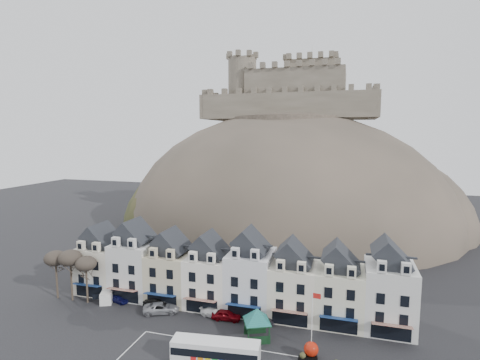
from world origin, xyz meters
name	(u,v)px	position (x,y,z in m)	size (l,w,h in m)	color
coach_bay_markings	(210,360)	(2.00, 1.25, 0.00)	(22.00, 7.50, 0.01)	silver
townhouse_terrace	(231,274)	(0.15, 15.97, 5.30)	(54.40, 9.35, 11.80)	beige
castle_hill	(289,227)	(1.25, 68.95, 0.11)	(100.00, 76.00, 68.00)	#3E3830
castle	(292,92)	(0.51, 75.93, 40.19)	(50.20, 22.20, 22.00)	brown
tree_left_far	(55,259)	(-29.00, 10.50, 6.90)	(3.61, 3.61, 8.24)	#383024
tree_left_mid	(70,258)	(-26.00, 10.50, 7.24)	(3.78, 3.78, 8.64)	#383024
tree_left_near	(86,264)	(-23.00, 10.50, 6.55)	(3.43, 3.43, 7.84)	#383024
bus	(216,351)	(2.98, 0.71, 1.67)	(10.91, 3.69, 3.02)	#262628
bus_shelter	(257,315)	(6.44, 7.51, 3.38)	(6.26, 6.26, 4.36)	black
red_buoy	(311,351)	(13.94, 4.94, 1.13)	(1.78, 1.78, 2.21)	black
flagpole	(313,316)	(13.83, 7.29, 4.46)	(1.12, 0.25, 7.81)	silver
white_van	(108,295)	(-20.20, 12.00, 0.94)	(3.30, 4.47, 1.87)	white
planter_east	(303,357)	(13.00, 4.29, 0.53)	(1.12, 0.77, 1.10)	black
car_navy	(119,298)	(-18.14, 12.00, 0.64)	(1.51, 3.76, 1.28)	#0D0F45
car_black	(159,303)	(-10.80, 12.00, 0.79)	(1.67, 4.78, 1.57)	black
car_silver	(161,308)	(-9.60, 10.68, 0.77)	(2.57, 5.48, 1.55)	#95969C
car_white	(214,313)	(-1.23, 11.78, 0.66)	(1.84, 4.52, 1.31)	white
car_maroon	(226,315)	(0.80, 11.37, 0.74)	(1.76, 4.37, 1.49)	#5A050A
car_charcoal	(260,321)	(6.00, 11.17, 0.66)	(1.39, 3.98, 1.31)	black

